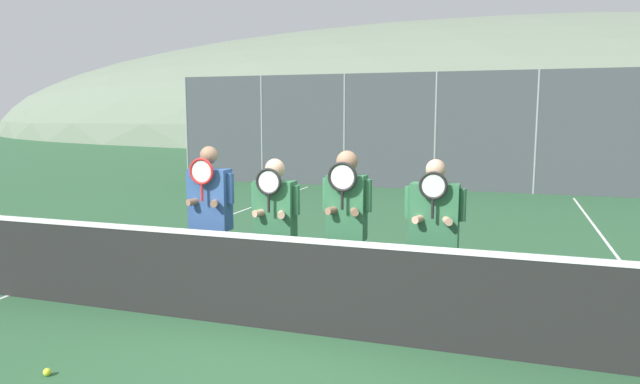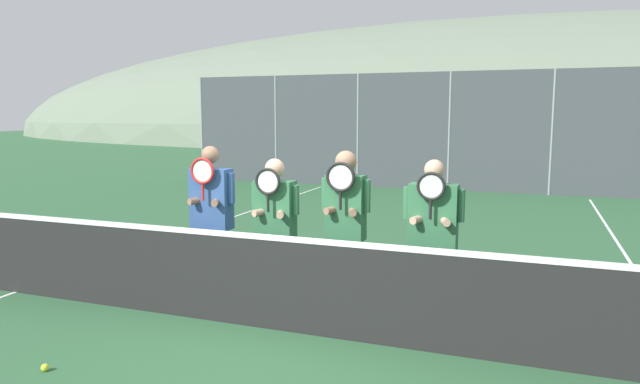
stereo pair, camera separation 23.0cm
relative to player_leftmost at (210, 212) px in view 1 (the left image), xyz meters
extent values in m
plane|color=#2D5B38|center=(1.20, -0.53, -1.10)|extent=(120.00, 120.00, 0.00)
ellipsoid|color=slate|center=(1.20, 55.53, -1.10)|extent=(111.80, 62.11, 21.74)
cube|color=#9EA3A8|center=(-0.18, 19.65, 0.46)|extent=(11.95, 5.00, 3.12)
cube|color=brown|center=(-0.18, 19.65, 2.20)|extent=(12.45, 5.50, 0.36)
cylinder|color=gray|center=(-7.03, 11.05, 0.61)|extent=(0.06, 0.06, 3.41)
cylinder|color=gray|center=(-4.29, 11.05, 0.61)|extent=(0.06, 0.06, 3.41)
cylinder|color=gray|center=(-1.54, 11.05, 0.61)|extent=(0.06, 0.06, 3.41)
cylinder|color=gray|center=(1.20, 11.05, 0.61)|extent=(0.06, 0.06, 3.41)
cylinder|color=gray|center=(3.94, 11.05, 0.61)|extent=(0.06, 0.06, 3.41)
cube|color=#42474C|center=(1.20, 11.05, 0.61)|extent=(16.45, 0.02, 3.41)
cube|color=black|center=(1.20, -0.53, -0.62)|extent=(9.82, 0.02, 0.95)
cube|color=white|center=(1.20, -0.53, -0.12)|extent=(9.82, 0.03, 0.06)
cube|color=white|center=(-2.52, 2.47, -1.09)|extent=(0.05, 16.00, 0.01)
cube|color=white|center=(4.92, 2.47, -1.09)|extent=(0.05, 16.00, 0.01)
cylinder|color=white|center=(-0.13, 0.01, -0.65)|extent=(0.13, 0.13, 0.89)
cylinder|color=white|center=(0.13, 0.01, -0.65)|extent=(0.13, 0.13, 0.89)
cube|color=#335693|center=(0.00, 0.01, 0.15)|extent=(0.47, 0.22, 0.70)
sphere|color=#997056|center=(0.00, 0.01, 0.66)|extent=(0.20, 0.20, 0.20)
cylinder|color=#335693|center=(-0.26, 0.01, 0.28)|extent=(0.08, 0.08, 0.35)
cylinder|color=#335693|center=(0.26, 0.01, 0.28)|extent=(0.08, 0.08, 0.35)
cylinder|color=#997056|center=(-0.12, -0.08, 0.13)|extent=(0.16, 0.27, 0.08)
cylinder|color=#997056|center=(0.12, -0.08, 0.13)|extent=(0.16, 0.27, 0.08)
cylinder|color=red|center=(0.00, -0.17, 0.25)|extent=(0.03, 0.03, 0.20)
torus|color=red|center=(0.00, -0.17, 0.49)|extent=(0.30, 0.03, 0.30)
cylinder|color=silver|center=(0.00, -0.17, 0.49)|extent=(0.25, 0.00, 0.25)
cylinder|color=black|center=(0.70, -0.01, -0.68)|extent=(0.13, 0.13, 0.83)
cylinder|color=black|center=(0.94, -0.01, -0.68)|extent=(0.13, 0.13, 0.83)
cube|color=#337047|center=(0.82, -0.01, 0.07)|extent=(0.44, 0.22, 0.66)
sphere|color=tan|center=(0.82, -0.01, 0.53)|extent=(0.22, 0.22, 0.22)
cylinder|color=#337047|center=(0.58, -0.01, 0.19)|extent=(0.08, 0.08, 0.32)
cylinder|color=#337047|center=(1.06, -0.01, 0.19)|extent=(0.08, 0.08, 0.32)
cylinder|color=tan|center=(0.71, -0.10, 0.05)|extent=(0.16, 0.27, 0.08)
cylinder|color=tan|center=(0.93, -0.10, 0.05)|extent=(0.16, 0.27, 0.08)
cylinder|color=black|center=(0.82, -0.19, 0.17)|extent=(0.03, 0.03, 0.20)
torus|color=black|center=(0.82, -0.19, 0.40)|extent=(0.30, 0.03, 0.30)
cylinder|color=silver|center=(0.82, -0.19, 0.40)|extent=(0.24, 0.00, 0.24)
cylinder|color=#56565B|center=(1.52, 0.02, -0.65)|extent=(0.13, 0.13, 0.88)
cylinder|color=#56565B|center=(1.74, 0.02, -0.65)|extent=(0.13, 0.13, 0.88)
cube|color=#337047|center=(1.63, 0.02, 0.13)|extent=(0.41, 0.22, 0.70)
sphere|color=#997056|center=(1.63, 0.02, 0.63)|extent=(0.23, 0.23, 0.23)
cylinder|color=#337047|center=(1.40, 0.02, 0.27)|extent=(0.08, 0.08, 0.34)
cylinder|color=#337047|center=(1.86, 0.02, 0.27)|extent=(0.08, 0.08, 0.34)
cylinder|color=#997056|center=(1.53, -0.07, 0.12)|extent=(0.16, 0.27, 0.08)
cylinder|color=#997056|center=(1.73, -0.07, 0.12)|extent=(0.16, 0.27, 0.08)
cylinder|color=black|center=(1.63, -0.16, 0.24)|extent=(0.03, 0.03, 0.20)
torus|color=black|center=(1.63, -0.16, 0.48)|extent=(0.32, 0.03, 0.32)
cylinder|color=silver|center=(1.63, -0.16, 0.48)|extent=(0.26, 0.00, 0.26)
cylinder|color=#56565B|center=(2.41, 0.05, -0.67)|extent=(0.13, 0.13, 0.85)
cylinder|color=#56565B|center=(2.68, 0.05, -0.67)|extent=(0.13, 0.13, 0.85)
cube|color=#337047|center=(2.55, 0.05, 0.09)|extent=(0.49, 0.22, 0.67)
sphere|color=tan|center=(2.55, 0.05, 0.57)|extent=(0.20, 0.20, 0.20)
cylinder|color=#337047|center=(2.28, 0.05, 0.22)|extent=(0.08, 0.08, 0.33)
cylinder|color=#337047|center=(2.82, 0.05, 0.22)|extent=(0.08, 0.08, 0.33)
cylinder|color=tan|center=(2.43, -0.04, 0.07)|extent=(0.16, 0.27, 0.08)
cylinder|color=tan|center=(2.67, -0.04, 0.07)|extent=(0.16, 0.27, 0.08)
cylinder|color=black|center=(2.55, -0.13, 0.19)|extent=(0.03, 0.03, 0.20)
torus|color=black|center=(2.55, -0.13, 0.42)|extent=(0.29, 0.03, 0.29)
cylinder|color=silver|center=(2.55, -0.13, 0.42)|extent=(0.23, 0.00, 0.23)
cube|color=#B2B7BC|center=(-2.60, 13.92, -0.40)|extent=(4.10, 1.86, 0.78)
cube|color=#2D3842|center=(-2.60, 13.92, 0.31)|extent=(2.26, 1.71, 0.64)
cylinder|color=black|center=(-1.26, 12.97, -0.80)|extent=(0.60, 0.16, 0.60)
cylinder|color=black|center=(-1.26, 14.88, -0.80)|extent=(0.60, 0.16, 0.60)
cylinder|color=black|center=(-3.93, 12.97, -0.80)|extent=(0.60, 0.16, 0.60)
cylinder|color=black|center=(-3.93, 14.88, -0.80)|extent=(0.60, 0.16, 0.60)
cube|color=#285638|center=(2.13, 13.99, -0.41)|extent=(4.55, 1.81, 0.77)
cube|color=#2D3842|center=(2.13, 13.99, 0.28)|extent=(2.50, 1.67, 0.63)
cylinder|color=black|center=(3.61, 13.06, -0.80)|extent=(0.60, 0.16, 0.60)
cylinder|color=black|center=(3.61, 14.92, -0.80)|extent=(0.60, 0.16, 0.60)
cylinder|color=black|center=(0.65, 13.06, -0.80)|extent=(0.60, 0.16, 0.60)
cylinder|color=black|center=(0.65, 14.92, -0.80)|extent=(0.60, 0.16, 0.60)
cylinder|color=black|center=(5.62, 13.13, -0.80)|extent=(0.60, 0.16, 0.60)
cylinder|color=black|center=(5.62, 14.88, -0.80)|extent=(0.60, 0.16, 0.60)
sphere|color=#CCDB33|center=(-0.42, -2.11, -1.06)|extent=(0.07, 0.07, 0.07)
camera|label=1|loc=(3.24, -5.74, 1.13)|focal=32.00mm
camera|label=2|loc=(3.45, -5.66, 1.13)|focal=32.00mm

